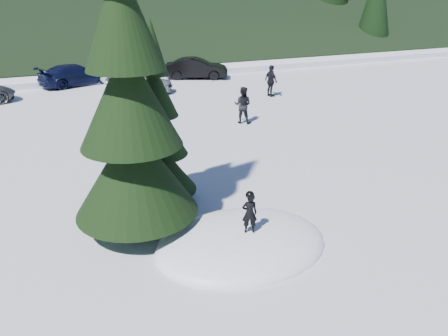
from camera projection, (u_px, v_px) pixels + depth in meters
name	position (u px, v px, depth m)	size (l,w,h in m)	color
ground	(241.00, 245.00, 11.13)	(200.00, 200.00, 0.00)	white
snow_mound	(241.00, 245.00, 11.13)	(4.48, 3.52, 0.96)	white
spruce_tall	(130.00, 110.00, 10.58)	(3.20, 3.20, 8.60)	black
spruce_short	(157.00, 136.00, 12.60)	(2.20, 2.20, 5.37)	black
child_skier	(250.00, 213.00, 10.59)	(0.38, 0.25, 1.04)	black
adult_0	(243.00, 105.00, 20.88)	(0.86, 0.67, 1.76)	black
adult_1	(271.00, 81.00, 26.03)	(1.10, 0.46, 1.87)	black
car_3	(75.00, 75.00, 29.18)	(1.97, 4.84, 1.40)	black
car_4	(139.00, 82.00, 26.94)	(1.63, 4.06, 1.38)	gray
car_5	(197.00, 68.00, 31.37)	(1.55, 4.46, 1.47)	black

